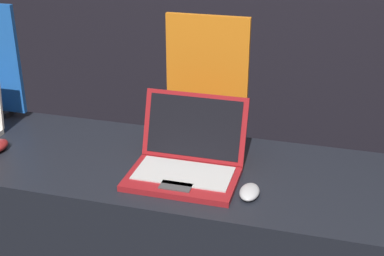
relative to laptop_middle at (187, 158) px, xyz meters
The scene contains 3 objects.
laptop_middle is the anchor object (origin of this frame).
mouse_middle 0.25m from the laptop_middle, 21.43° to the right, with size 0.06×0.10×0.03m.
promo_stand_middle 0.32m from the laptop_middle, 90.00° to the left, with size 0.30×0.07×0.48m.
Camera 1 is at (0.43, -1.27, 1.84)m, focal length 50.00 mm.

